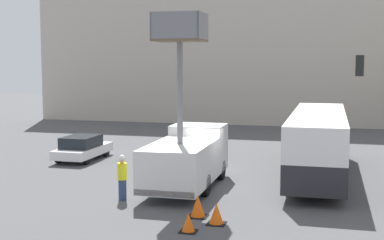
# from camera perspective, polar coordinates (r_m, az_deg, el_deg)

# --- Properties ---
(ground_plane) EXTENTS (120.00, 120.00, 0.00)m
(ground_plane) POSITION_cam_1_polar(r_m,az_deg,el_deg) (24.02, 2.09, -7.08)
(ground_plane) COLOR #4C4C4F
(building_backdrop_far) EXTENTS (44.00, 10.00, 12.62)m
(building_backdrop_far) POSITION_cam_1_polar(r_m,az_deg,el_deg) (51.64, 9.03, 6.98)
(building_backdrop_far) COLOR #BCB2A3
(building_backdrop_far) RESTS_ON ground_plane
(utility_truck) EXTENTS (2.45, 6.51, 7.49)m
(utility_truck) POSITION_cam_1_polar(r_m,az_deg,el_deg) (23.34, -0.54, -3.70)
(utility_truck) COLOR silver
(utility_truck) RESTS_ON ground_plane
(city_bus) EXTENTS (2.50, 12.41, 3.09)m
(city_bus) POSITION_cam_1_polar(r_m,az_deg,el_deg) (26.58, 13.31, -1.96)
(city_bus) COLOR #232328
(city_bus) RESTS_ON ground_plane
(road_worker_near_truck) EXTENTS (0.38, 0.38, 1.84)m
(road_worker_near_truck) POSITION_cam_1_polar(r_m,az_deg,el_deg) (21.64, -7.44, -6.10)
(road_worker_near_truck) COLOR navy
(road_worker_near_truck) RESTS_ON ground_plane
(road_worker_directing) EXTENTS (0.38, 0.38, 1.76)m
(road_worker_directing) POSITION_cam_1_polar(r_m,az_deg,el_deg) (23.63, 11.45, -5.25)
(road_worker_directing) COLOR navy
(road_worker_directing) RESTS_ON ground_plane
(traffic_cone_near_truck) EXTENTS (0.69, 0.69, 0.78)m
(traffic_cone_near_truck) POSITION_cam_1_polar(r_m,az_deg,el_deg) (19.33, 0.64, -9.23)
(traffic_cone_near_truck) COLOR black
(traffic_cone_near_truck) RESTS_ON ground_plane
(traffic_cone_mid_road) EXTENTS (0.55, 0.55, 0.63)m
(traffic_cone_mid_road) POSITION_cam_1_polar(r_m,az_deg,el_deg) (17.70, -0.39, -10.93)
(traffic_cone_mid_road) COLOR black
(traffic_cone_mid_road) RESTS_ON ground_plane
(traffic_cone_far_side) EXTENTS (0.63, 0.63, 0.73)m
(traffic_cone_far_side) POSITION_cam_1_polar(r_m,az_deg,el_deg) (18.52, 2.62, -10.01)
(traffic_cone_far_side) COLOR black
(traffic_cone_far_side) RESTS_ON ground_plane
(parked_car_curbside) EXTENTS (1.88, 4.22, 1.38)m
(parked_car_curbside) POSITION_cam_1_polar(r_m,az_deg,el_deg) (30.89, -11.62, -2.90)
(parked_car_curbside) COLOR silver
(parked_car_curbside) RESTS_ON ground_plane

